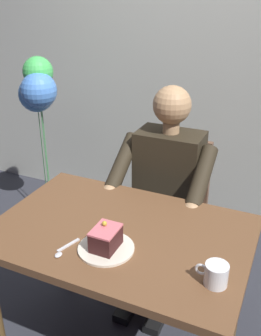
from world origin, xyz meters
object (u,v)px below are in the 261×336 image
(cake_slice, at_px, (106,238))
(dessert_spoon, at_px, (63,250))
(seated_person, at_px, (164,195))
(coffee_cup, at_px, (216,274))
(balloon_display, at_px, (39,99))
(dining_table, at_px, (121,247))
(chair, at_px, (172,205))

(cake_slice, relative_size, dessert_spoon, 0.87)
(seated_person, height_order, coffee_cup, seated_person)
(seated_person, distance_m, dessert_spoon, 0.80)
(coffee_cup, distance_m, balloon_display, 1.78)
(dining_table, distance_m, seated_person, 0.55)
(seated_person, height_order, dessert_spoon, seated_person)
(chair, bearing_deg, balloon_display, -6.46)
(cake_slice, bearing_deg, chair, -89.52)
(dining_table, xyz_separation_m, coffee_cup, (-0.44, 0.16, 0.14))
(coffee_cup, height_order, balloon_display, balloon_display)
(dining_table, relative_size, dessert_spoon, 7.68)
(dining_table, distance_m, dessert_spoon, 0.28)
(chair, relative_size, cake_slice, 7.12)
(chair, xyz_separation_m, seated_person, (-0.00, 0.17, 0.16))
(cake_slice, distance_m, coffee_cup, 0.44)
(cake_slice, distance_m, dessert_spoon, 0.18)
(dining_table, distance_m, coffee_cup, 0.49)
(chair, height_order, dessert_spoon, chair)
(chair, xyz_separation_m, dessert_spoon, (0.14, 0.95, 0.28))
(coffee_cup, xyz_separation_m, balloon_display, (1.46, -1.00, 0.21))
(seated_person, xyz_separation_m, balloon_display, (1.01, -0.29, 0.36))
(dining_table, distance_m, cake_slice, 0.21)
(seated_person, xyz_separation_m, dessert_spoon, (0.14, 0.78, 0.12))
(coffee_cup, distance_m, dessert_spoon, 0.59)
(cake_slice, bearing_deg, seated_person, -89.41)
(chair, relative_size, coffee_cup, 7.44)
(seated_person, xyz_separation_m, cake_slice, (-0.01, 0.70, 0.17))
(cake_slice, bearing_deg, dining_table, -87.13)
(dining_table, relative_size, chair, 1.24)
(dining_table, distance_m, balloon_display, 1.36)
(seated_person, bearing_deg, dining_table, 90.00)
(cake_slice, height_order, coffee_cup, cake_slice)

